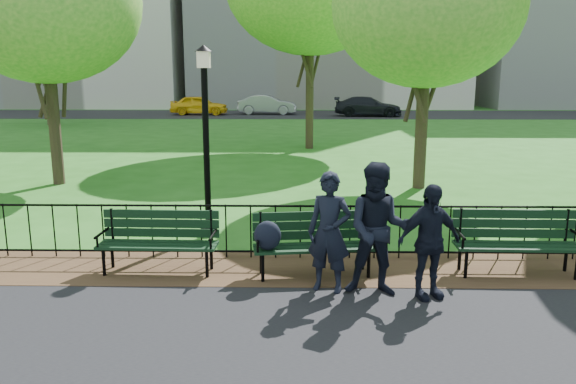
{
  "coord_description": "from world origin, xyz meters",
  "views": [
    {
      "loc": [
        -0.65,
        -6.71,
        2.95
      ],
      "look_at": [
        -0.79,
        1.5,
        1.22
      ],
      "focal_mm": 35.0,
      "sensor_mm": 36.0,
      "label": 1
    }
  ],
  "objects_px": {
    "tree_far_w": "(41,18)",
    "person_left": "(329,232)",
    "park_bench_left_a": "(159,235)",
    "tree_near_w": "(44,1)",
    "person_mid": "(379,230)",
    "taxi": "(199,105)",
    "person_right": "(429,241)",
    "lamppost": "(206,135)",
    "park_bench_right_a": "(516,235)",
    "sedan_silver": "(267,105)",
    "tree_near_e": "(427,6)",
    "sedan_dark": "(368,106)",
    "park_bench_main": "(296,236)"
  },
  "relations": [
    {
      "from": "tree_far_w",
      "to": "person_left",
      "type": "distance_m",
      "value": 29.91
    },
    {
      "from": "park_bench_left_a",
      "to": "tree_far_w",
      "type": "distance_m",
      "value": 28.13
    },
    {
      "from": "tree_near_w",
      "to": "tree_far_w",
      "type": "relative_size",
      "value": 0.79
    },
    {
      "from": "person_mid",
      "to": "taxi",
      "type": "xyz_separation_m",
      "value": [
        -8.25,
        33.86,
        -0.2
      ]
    },
    {
      "from": "tree_near_w",
      "to": "taxi",
      "type": "height_order",
      "value": "tree_near_w"
    },
    {
      "from": "person_right",
      "to": "taxi",
      "type": "bearing_deg",
      "value": 85.96
    },
    {
      "from": "lamppost",
      "to": "taxi",
      "type": "relative_size",
      "value": 0.84
    },
    {
      "from": "park_bench_right_a",
      "to": "person_left",
      "type": "xyz_separation_m",
      "value": [
        -2.83,
        -0.75,
        0.25
      ]
    },
    {
      "from": "lamppost",
      "to": "tree_far_w",
      "type": "relative_size",
      "value": 0.4
    },
    {
      "from": "park_bench_right_a",
      "to": "lamppost",
      "type": "bearing_deg",
      "value": 160.03
    },
    {
      "from": "park_bench_left_a",
      "to": "person_right",
      "type": "bearing_deg",
      "value": -12.49
    },
    {
      "from": "person_left",
      "to": "sedan_silver",
      "type": "height_order",
      "value": "person_left"
    },
    {
      "from": "person_left",
      "to": "person_right",
      "type": "bearing_deg",
      "value": 9.66
    },
    {
      "from": "tree_near_e",
      "to": "tree_far_w",
      "type": "bearing_deg",
      "value": 134.26
    },
    {
      "from": "person_left",
      "to": "sedan_dark",
      "type": "distance_m",
      "value": 32.82
    },
    {
      "from": "tree_near_w",
      "to": "sedan_dark",
      "type": "xyz_separation_m",
      "value": [
        11.46,
        24.9,
        -4.07
      ]
    },
    {
      "from": "park_bench_left_a",
      "to": "person_mid",
      "type": "bearing_deg",
      "value": -13.58
    },
    {
      "from": "sedan_dark",
      "to": "person_right",
      "type": "bearing_deg",
      "value": -179.45
    },
    {
      "from": "tree_near_w",
      "to": "sedan_silver",
      "type": "distance_m",
      "value": 27.35
    },
    {
      "from": "tree_near_w",
      "to": "person_right",
      "type": "bearing_deg",
      "value": -43.5
    },
    {
      "from": "tree_far_w",
      "to": "sedan_silver",
      "type": "xyz_separation_m",
      "value": [
        12.27,
        8.93,
        -5.29
      ]
    },
    {
      "from": "park_bench_main",
      "to": "park_bench_left_a",
      "type": "xyz_separation_m",
      "value": [
        -2.06,
        0.2,
        -0.05
      ]
    },
    {
      "from": "person_mid",
      "to": "park_bench_left_a",
      "type": "bearing_deg",
      "value": 171.97
    },
    {
      "from": "sedan_silver",
      "to": "park_bench_right_a",
      "type": "bearing_deg",
      "value": -168.33
    },
    {
      "from": "lamppost",
      "to": "person_mid",
      "type": "bearing_deg",
      "value": -45.81
    },
    {
      "from": "park_bench_right_a",
      "to": "sedan_silver",
      "type": "xyz_separation_m",
      "value": [
        -5.5,
        33.57,
        0.13
      ]
    },
    {
      "from": "tree_near_w",
      "to": "person_left",
      "type": "relative_size",
      "value": 4.14
    },
    {
      "from": "lamppost",
      "to": "person_left",
      "type": "xyz_separation_m",
      "value": [
        2.08,
        -2.69,
        -1.03
      ]
    },
    {
      "from": "park_bench_right_a",
      "to": "tree_near_e",
      "type": "bearing_deg",
      "value": 92.17
    },
    {
      "from": "tree_near_e",
      "to": "person_right",
      "type": "relative_size",
      "value": 4.27
    },
    {
      "from": "park_bench_main",
      "to": "taxi",
      "type": "xyz_separation_m",
      "value": [
        -7.14,
        33.19,
        0.09
      ]
    },
    {
      "from": "park_bench_left_a",
      "to": "tree_near_w",
      "type": "relative_size",
      "value": 0.26
    },
    {
      "from": "person_right",
      "to": "sedan_dark",
      "type": "distance_m",
      "value": 32.89
    },
    {
      "from": "tree_near_e",
      "to": "lamppost",
      "type": "bearing_deg",
      "value": -136.89
    },
    {
      "from": "park_bench_right_a",
      "to": "person_mid",
      "type": "distance_m",
      "value": 2.37
    },
    {
      "from": "person_right",
      "to": "sedan_silver",
      "type": "distance_m",
      "value": 34.77
    },
    {
      "from": "person_left",
      "to": "person_right",
      "type": "xyz_separation_m",
      "value": [
        1.3,
        -0.22,
        -0.06
      ]
    },
    {
      "from": "park_bench_left_a",
      "to": "person_left",
      "type": "bearing_deg",
      "value": -14.77
    },
    {
      "from": "tree_near_e",
      "to": "sedan_silver",
      "type": "height_order",
      "value": "tree_near_e"
    },
    {
      "from": "park_bench_right_a",
      "to": "person_right",
      "type": "relative_size",
      "value": 1.19
    },
    {
      "from": "taxi",
      "to": "park_bench_main",
      "type": "bearing_deg",
      "value": -166.78
    },
    {
      "from": "park_bench_right_a",
      "to": "person_mid",
      "type": "xyz_separation_m",
      "value": [
        -2.18,
        -0.87,
        0.32
      ]
    },
    {
      "from": "park_bench_main",
      "to": "person_left",
      "type": "bearing_deg",
      "value": -57.01
    },
    {
      "from": "park_bench_main",
      "to": "person_left",
      "type": "height_order",
      "value": "person_left"
    },
    {
      "from": "park_bench_left_a",
      "to": "sedan_silver",
      "type": "xyz_separation_m",
      "value": [
        -0.16,
        33.57,
        0.15
      ]
    },
    {
      "from": "lamppost",
      "to": "taxi",
      "type": "xyz_separation_m",
      "value": [
        -5.52,
        31.04,
        -1.16
      ]
    },
    {
      "from": "park_bench_main",
      "to": "tree_near_e",
      "type": "height_order",
      "value": "tree_near_e"
    },
    {
      "from": "park_bench_main",
      "to": "person_mid",
      "type": "height_order",
      "value": "person_mid"
    },
    {
      "from": "park_bench_left_a",
      "to": "person_left",
      "type": "xyz_separation_m",
      "value": [
        2.52,
        -0.75,
        0.27
      ]
    },
    {
      "from": "tree_far_w",
      "to": "person_left",
      "type": "height_order",
      "value": "tree_far_w"
    }
  ]
}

